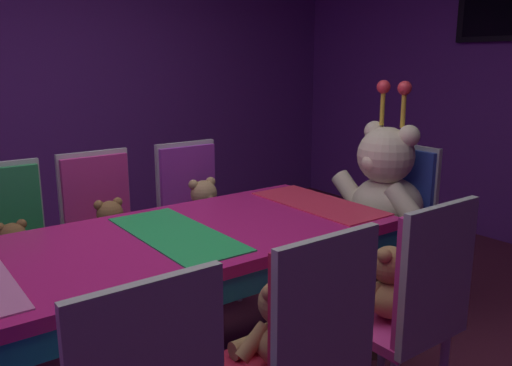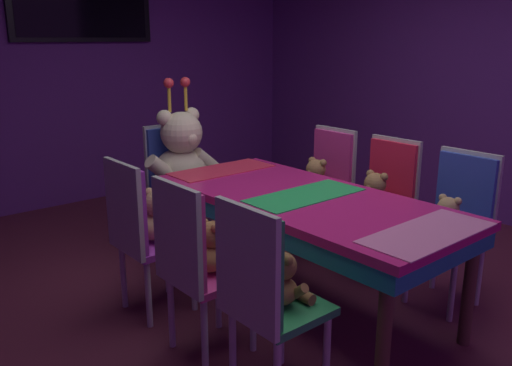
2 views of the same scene
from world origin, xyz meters
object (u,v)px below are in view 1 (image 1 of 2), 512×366
teddy_right_1 (279,327)px  chair_left_2 (193,204)px  teddy_left_0 (14,252)px  teddy_left_1 (111,229)px  teddy_left_2 (205,209)px  teddy_right_2 (388,286)px  chair_right_1 (308,344)px  chair_right_2 (418,298)px  chair_left_1 (101,220)px  king_teddy_bear (383,188)px  throne_chair (400,208)px  banquet_table (177,253)px  chair_left_0 (7,240)px

teddy_right_1 → chair_left_2: bearing=-19.5°
teddy_left_0 → teddy_left_1: bearing=93.8°
teddy_right_1 → teddy_left_2: bearing=-21.4°
teddy_left_2 → teddy_right_2: teddy_left_2 is taller
teddy_left_1 → teddy_right_2: bearing=23.3°
teddy_left_2 → teddy_right_2: size_ratio=1.05×
teddy_left_1 → chair_right_1: chair_right_1 is taller
chair_right_1 → chair_right_2: same height
chair_right_1 → chair_left_1: bearing=1.4°
teddy_right_2 → king_teddy_bear: size_ratio=0.36×
chair_left_1 → king_teddy_bear: bearing=58.6°
chair_right_1 → throne_chair: same height
teddy_left_0 → teddy_right_2: teddy_right_2 is taller
chair_left_2 → teddy_right_1: 1.64m
banquet_table → chair_right_1: (0.85, 0.02, -0.05)m
teddy_left_1 → throne_chair: bearing=65.6°
chair_left_2 → teddy_left_0: bearing=-81.3°
chair_right_2 → teddy_left_1: bearing=21.4°
teddy_left_0 → teddy_left_2: (-0.02, 1.10, 0.03)m
teddy_right_1 → teddy_right_2: (-0.00, 0.57, -0.00)m
teddy_left_2 → teddy_left_1: bearing=-91.1°
chair_left_2 → chair_right_1: 1.78m
chair_right_1 → teddy_right_1: 0.15m
chair_left_1 → chair_right_1: size_ratio=1.00×
chair_right_2 → throne_chair: size_ratio=1.00×
teddy_right_2 → throne_chair: throne_chair is taller
king_teddy_bear → chair_right_2: bearing=47.0°
teddy_left_2 → chair_right_2: size_ratio=0.35×
chair_right_2 → banquet_table: bearing=34.5°
chair_right_2 → chair_left_0: bearing=33.8°
teddy_left_1 → teddy_left_2: teddy_left_2 is taller
chair_left_1 → teddy_left_1: size_ratio=3.21×
teddy_left_2 → chair_right_2: (1.55, 0.02, -0.00)m
throne_chair → teddy_left_2: bearing=-35.5°
teddy_right_1 → king_teddy_bear: 1.54m
teddy_left_0 → teddy_right_2: (1.38, 1.12, 0.02)m
teddy_left_1 → chair_right_1: size_ratio=0.31×
banquet_table → chair_right_1: 0.85m
banquet_table → teddy_left_2: (-0.70, 0.57, -0.05)m
chair_right_1 → teddy_left_0: bearing=19.7°
king_teddy_bear → chair_right_1: bearing=32.0°
chair_right_2 → throne_chair: 1.28m
teddy_left_1 → teddy_right_1: bearing=1.7°
chair_left_1 → chair_left_2: same height
teddy_left_0 → throne_chair: throne_chair is taller
banquet_table → king_teddy_bear: (0.00, 1.37, 0.10)m
banquet_table → teddy_right_1: bearing=1.3°
chair_right_1 → chair_right_2: 0.57m
banquet_table → teddy_left_2: teddy_left_2 is taller
chair_left_1 → king_teddy_bear: king_teddy_bear is taller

